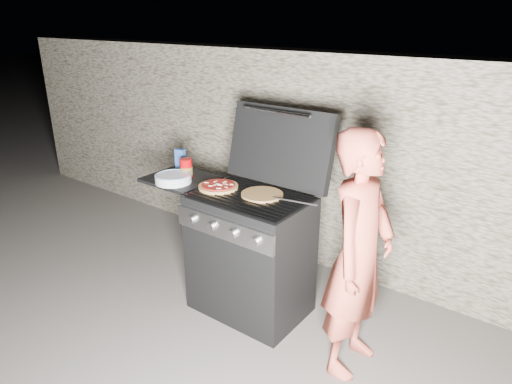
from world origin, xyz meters
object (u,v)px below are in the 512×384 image
Objects in this scene: pizza_topped at (218,186)px; sauce_jar at (186,168)px; person at (359,256)px; gas_grill at (224,245)px.

pizza_topped is 1.96× the size of sauce_jar.
pizza_topped is 0.19× the size of person.
gas_grill is 0.65m from sauce_jar.
sauce_jar is (-0.37, 0.05, 0.05)m from pizza_topped.
pizza_topped is 0.38m from sauce_jar.
person is at bearing -3.60° from gas_grill.
pizza_topped is 1.14m from person.
person is (1.12, -0.05, -0.17)m from pizza_topped.
pizza_topped is (-0.02, -0.02, 0.47)m from gas_grill.
person reaches higher than pizza_topped.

